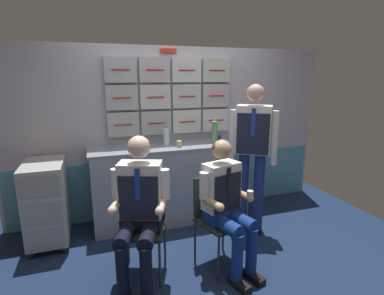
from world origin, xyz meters
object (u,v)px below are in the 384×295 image
object	(u,v)px
coffee_cup_white	(219,138)
folding_chair_left	(144,216)
crew_member_left	(139,204)
folding_chair_right	(215,210)
crew_member_standing	(253,146)
crew_member_right	(227,201)
service_trolley	(47,201)
water_bottle_blue_cap	(215,131)

from	to	relation	value
coffee_cup_white	folding_chair_left	bearing A→B (deg)	-140.19
crew_member_left	folding_chair_right	world-z (taller)	crew_member_left
folding_chair_left	crew_member_standing	bearing A→B (deg)	15.00
crew_member_right	coffee_cup_white	world-z (taller)	crew_member_right
service_trolley	crew_member_standing	xyz separation A→B (m)	(2.23, -0.43, 0.54)
crew_member_right	water_bottle_blue_cap	bearing A→B (deg)	73.34
water_bottle_blue_cap	coffee_cup_white	bearing A→B (deg)	48.92
folding_chair_right	crew_member_standing	world-z (taller)	crew_member_standing
water_bottle_blue_cap	folding_chair_left	bearing A→B (deg)	-141.44
crew_member_standing	folding_chair_right	bearing A→B (deg)	-145.24
folding_chair_left	crew_member_left	bearing A→B (deg)	-110.32
service_trolley	crew_member_left	bearing A→B (deg)	-47.47
service_trolley	crew_member_right	size ratio (longest dim) A/B	0.74
folding_chair_left	crew_member_left	world-z (taller)	crew_member_left
crew_member_left	crew_member_right	distance (m)	0.79
service_trolley	coffee_cup_white	bearing A→B (deg)	5.32
service_trolley	crew_member_left	distance (m)	1.29
service_trolley	folding_chair_left	distance (m)	1.20
service_trolley	water_bottle_blue_cap	distance (m)	2.06
crew_member_right	coffee_cup_white	bearing A→B (deg)	69.96
folding_chair_left	coffee_cup_white	world-z (taller)	coffee_cup_white
folding_chair_right	coffee_cup_white	xyz separation A→B (m)	(0.49, 1.07, 0.48)
crew_member_right	coffee_cup_white	xyz separation A→B (m)	(0.45, 1.22, 0.33)
crew_member_right	water_bottle_blue_cap	size ratio (longest dim) A/B	3.88
folding_chair_left	water_bottle_blue_cap	bearing A→B (deg)	38.56
coffee_cup_white	water_bottle_blue_cap	bearing A→B (deg)	-131.08
water_bottle_blue_cap	folding_chair_right	bearing A→B (deg)	-111.79
crew_member_left	folding_chair_right	xyz separation A→B (m)	(0.73, 0.06, -0.19)
crew_member_right	crew_member_standing	xyz separation A→B (m)	(0.59, 0.60, 0.34)
folding_chair_left	crew_member_standing	distance (m)	1.45
water_bottle_blue_cap	crew_member_left	bearing A→B (deg)	-138.26
crew_member_standing	water_bottle_blue_cap	distance (m)	0.56
folding_chair_left	crew_member_left	xyz separation A→B (m)	(-0.06, -0.15, 0.19)
crew_member_right	coffee_cup_white	size ratio (longest dim) A/B	17.01
folding_chair_left	crew_member_right	world-z (taller)	crew_member_right
folding_chair_right	coffee_cup_white	bearing A→B (deg)	65.22
folding_chair_left	folding_chair_right	world-z (taller)	same
crew_member_left	crew_member_standing	distance (m)	1.49
folding_chair_left	folding_chair_right	xyz separation A→B (m)	(0.68, -0.09, 0.00)
folding_chair_left	coffee_cup_white	bearing A→B (deg)	39.81
service_trolley	crew_member_right	world-z (taller)	crew_member_right
folding_chair_left	water_bottle_blue_cap	xyz separation A→B (m)	(1.05, 0.84, 0.59)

